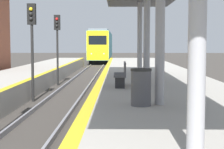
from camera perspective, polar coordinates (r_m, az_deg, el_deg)
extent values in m
cube|color=black|center=(54.29, -1.58, 2.34)|extent=(2.25, 19.00, 0.55)
cube|color=teal|center=(54.24, -1.59, 4.50)|extent=(2.65, 21.11, 3.53)
cube|color=yellow|center=(43.78, -2.20, 4.44)|extent=(2.60, 0.16, 3.46)
cube|color=black|center=(43.72, -2.21, 5.25)|extent=(2.12, 0.06, 1.06)
cube|color=slate|center=(54.27, -1.59, 6.49)|extent=(2.25, 20.05, 0.24)
sphere|color=white|center=(43.78, -3.16, 3.17)|extent=(0.18, 0.18, 0.18)
sphere|color=white|center=(43.70, -1.25, 3.17)|extent=(0.18, 0.18, 0.18)
cylinder|color=black|center=(16.61, -12.02, 1.67)|extent=(0.12, 0.12, 3.34)
cube|color=black|center=(16.63, -12.15, 8.99)|extent=(0.36, 0.20, 0.90)
sphere|color=yellow|center=(16.52, -12.27, 9.72)|extent=(0.16, 0.16, 0.16)
sphere|color=black|center=(16.51, -12.26, 9.02)|extent=(0.16, 0.16, 0.16)
sphere|color=black|center=(16.49, -12.24, 8.32)|extent=(0.16, 0.16, 0.16)
cylinder|color=black|center=(22.82, -8.30, 2.53)|extent=(0.12, 0.12, 3.34)
cube|color=black|center=(22.84, -8.36, 7.85)|extent=(0.36, 0.20, 0.90)
sphere|color=red|center=(22.72, -8.42, 8.38)|extent=(0.16, 0.16, 0.16)
sphere|color=black|center=(22.71, -8.41, 7.87)|extent=(0.16, 0.16, 0.16)
sphere|color=black|center=(22.70, -8.41, 7.36)|extent=(0.16, 0.16, 0.16)
cylinder|color=#99999E|center=(5.34, 12.89, 7.15)|extent=(0.25, 0.25, 3.71)
cylinder|color=#99999E|center=(9.94, 7.33, 6.05)|extent=(0.25, 0.25, 3.71)
cylinder|color=#99999E|center=(14.57, 5.30, 5.63)|extent=(0.25, 0.25, 3.71)
cylinder|color=#99999E|center=(19.22, 4.26, 5.42)|extent=(0.25, 0.25, 3.71)
cylinder|color=#4C4C51|center=(9.77, 4.44, -2.12)|extent=(0.53, 0.53, 0.91)
cylinder|color=#262626|center=(9.72, 4.46, 0.73)|extent=(0.55, 0.55, 0.06)
cube|color=#4C4C51|center=(14.13, 1.20, -0.06)|extent=(0.44, 1.56, 0.08)
cube|color=#4C4C51|center=(14.11, 1.98, 0.99)|extent=(0.06, 1.56, 0.44)
cube|color=#262628|center=(13.53, 1.21, -1.29)|extent=(0.35, 0.08, 0.40)
cube|color=#262628|center=(14.77, 1.19, -0.79)|extent=(0.35, 0.08, 0.40)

